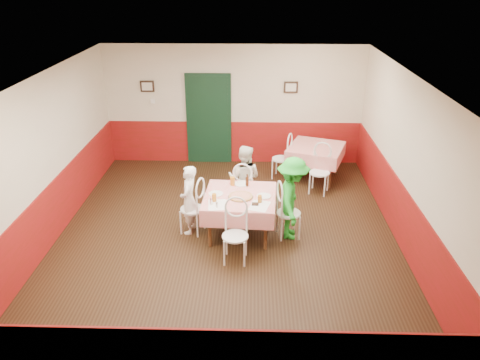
{
  "coord_description": "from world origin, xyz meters",
  "views": [
    {
      "loc": [
        0.44,
        -7.16,
        4.35
      ],
      "look_at": [
        0.24,
        0.07,
        1.05
      ],
      "focal_mm": 35.0,
      "sensor_mm": 36.0,
      "label": 1
    }
  ],
  "objects_px": {
    "glass_a": "(214,198)",
    "beer_bottle": "(247,181)",
    "chair_left": "(192,209)",
    "pizza": "(241,196)",
    "chair_second_a": "(282,159)",
    "chair_second_b": "(320,173)",
    "second_table": "(315,162)",
    "diner_right": "(292,198)",
    "chair_near": "(235,236)",
    "diner_far": "(244,179)",
    "glass_c": "(232,181)",
    "main_table": "(240,215)",
    "chair_far": "(244,190)",
    "wallet": "(255,204)",
    "glass_b": "(260,199)",
    "diner_left": "(189,200)",
    "chair_right": "(289,213)"
  },
  "relations": [
    {
      "from": "second_table",
      "to": "chair_second_a",
      "type": "relative_size",
      "value": 1.24
    },
    {
      "from": "chair_second_b",
      "to": "beer_bottle",
      "type": "relative_size",
      "value": 4.38
    },
    {
      "from": "chair_right",
      "to": "pizza",
      "type": "distance_m",
      "value": 0.9
    },
    {
      "from": "chair_far",
      "to": "chair_second_b",
      "type": "distance_m",
      "value": 1.79
    },
    {
      "from": "glass_b",
      "to": "main_table",
      "type": "bearing_deg",
      "value": 142.79
    },
    {
      "from": "chair_right",
      "to": "diner_far",
      "type": "height_order",
      "value": "diner_far"
    },
    {
      "from": "chair_far",
      "to": "glass_a",
      "type": "bearing_deg",
      "value": 74.69
    },
    {
      "from": "pizza",
      "to": "glass_c",
      "type": "bearing_deg",
      "value": 108.24
    },
    {
      "from": "chair_left",
      "to": "diner_right",
      "type": "relative_size",
      "value": 0.61
    },
    {
      "from": "wallet",
      "to": "chair_near",
      "type": "bearing_deg",
      "value": -118.23
    },
    {
      "from": "chair_far",
      "to": "diner_far",
      "type": "bearing_deg",
      "value": -85.01
    },
    {
      "from": "chair_far",
      "to": "diner_left",
      "type": "xyz_separation_m",
      "value": [
        -0.95,
        -0.79,
        0.18
      ]
    },
    {
      "from": "chair_near",
      "to": "diner_right",
      "type": "relative_size",
      "value": 0.61
    },
    {
      "from": "glass_a",
      "to": "beer_bottle",
      "type": "xyz_separation_m",
      "value": [
        0.54,
        0.62,
        0.04
      ]
    },
    {
      "from": "chair_near",
      "to": "pizza",
      "type": "relative_size",
      "value": 2.23
    },
    {
      "from": "main_table",
      "to": "chair_second_a",
      "type": "bearing_deg",
      "value": 70.92
    },
    {
      "from": "chair_second_a",
      "to": "pizza",
      "type": "height_order",
      "value": "chair_second_a"
    },
    {
      "from": "glass_a",
      "to": "diner_right",
      "type": "height_order",
      "value": "diner_right"
    },
    {
      "from": "second_table",
      "to": "glass_c",
      "type": "relative_size",
      "value": 7.25
    },
    {
      "from": "chair_second_b",
      "to": "wallet",
      "type": "xyz_separation_m",
      "value": [
        -1.35,
        -2.07,
        0.32
      ]
    },
    {
      "from": "beer_bottle",
      "to": "chair_second_a",
      "type": "bearing_deg",
      "value": 70.52
    },
    {
      "from": "chair_near",
      "to": "chair_second_b",
      "type": "bearing_deg",
      "value": 60.79
    },
    {
      "from": "chair_second_a",
      "to": "glass_b",
      "type": "height_order",
      "value": "chair_second_a"
    },
    {
      "from": "chair_second_a",
      "to": "diner_left",
      "type": "height_order",
      "value": "diner_left"
    },
    {
      "from": "diner_far",
      "to": "pizza",
      "type": "bearing_deg",
      "value": 101.04
    },
    {
      "from": "chair_left",
      "to": "glass_c",
      "type": "height_order",
      "value": "glass_c"
    },
    {
      "from": "second_table",
      "to": "glass_a",
      "type": "height_order",
      "value": "glass_a"
    },
    {
      "from": "glass_a",
      "to": "diner_left",
      "type": "distance_m",
      "value": 0.59
    },
    {
      "from": "chair_near",
      "to": "chair_second_a",
      "type": "distance_m",
      "value": 3.45
    },
    {
      "from": "chair_near",
      "to": "glass_b",
      "type": "height_order",
      "value": "chair_near"
    },
    {
      "from": "chair_far",
      "to": "wallet",
      "type": "bearing_deg",
      "value": 108.46
    },
    {
      "from": "chair_far",
      "to": "pizza",
      "type": "height_order",
      "value": "chair_far"
    },
    {
      "from": "diner_right",
      "to": "main_table",
      "type": "bearing_deg",
      "value": 90.99
    },
    {
      "from": "diner_left",
      "to": "diner_far",
      "type": "relative_size",
      "value": 0.95
    },
    {
      "from": "chair_second_a",
      "to": "second_table",
      "type": "bearing_deg",
      "value": 109.77
    },
    {
      "from": "pizza",
      "to": "main_table",
      "type": "bearing_deg",
      "value": 100.0
    },
    {
      "from": "pizza",
      "to": "glass_c",
      "type": "height_order",
      "value": "glass_c"
    },
    {
      "from": "chair_second_b",
      "to": "diner_left",
      "type": "relative_size",
      "value": 0.71
    },
    {
      "from": "chair_right",
      "to": "pizza",
      "type": "relative_size",
      "value": 2.23
    },
    {
      "from": "chair_left",
      "to": "pizza",
      "type": "height_order",
      "value": "chair_left"
    },
    {
      "from": "chair_left",
      "to": "main_table",
      "type": "bearing_deg",
      "value": 103.54
    },
    {
      "from": "chair_second_a",
      "to": "chair_second_b",
      "type": "distance_m",
      "value": 1.06
    },
    {
      "from": "chair_far",
      "to": "chair_near",
      "type": "height_order",
      "value": "same"
    },
    {
      "from": "glass_a",
      "to": "main_table",
      "type": "bearing_deg",
      "value": 28.92
    },
    {
      "from": "second_table",
      "to": "chair_second_b",
      "type": "distance_m",
      "value": 0.75
    },
    {
      "from": "chair_second_a",
      "to": "pizza",
      "type": "distance_m",
      "value": 2.7
    },
    {
      "from": "chair_near",
      "to": "glass_b",
      "type": "distance_m",
      "value": 0.8
    },
    {
      "from": "chair_right",
      "to": "main_table",
      "type": "bearing_deg",
      "value": 75.38
    },
    {
      "from": "glass_c",
      "to": "chair_second_a",
      "type": "bearing_deg",
      "value": 64.02
    },
    {
      "from": "chair_right",
      "to": "wallet",
      "type": "height_order",
      "value": "chair_right"
    }
  ]
}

